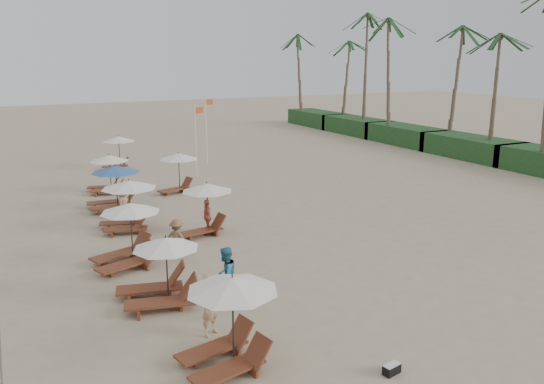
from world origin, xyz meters
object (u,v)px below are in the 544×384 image
beachgoer_far_b (123,204)px  inland_station_0 (204,204)px  beachgoer_mid_a (225,275)px  lounger_station_0 (225,323)px  beachgoer_far_a (207,216)px  beachgoer_near (211,304)px  inland_station_1 (177,168)px  lounger_station_1 (158,275)px  lounger_station_5 (107,173)px  beachgoer_mid_b (177,238)px  inland_station_2 (117,147)px  lounger_station_2 (124,238)px  lounger_station_4 (112,188)px  duffel_bag (392,369)px  lounger_station_3 (126,204)px  flag_pole_near (196,137)px

beachgoer_far_b → inland_station_0: bearing=-113.7°
beachgoer_mid_a → lounger_station_0: bearing=32.5°
beachgoer_far_a → beachgoer_near: bearing=-8.6°
inland_station_1 → beachgoer_far_a: (-1.11, -7.86, -0.66)m
inland_station_0 → beachgoer_far_a: bearing=29.0°
lounger_station_1 → lounger_station_5: lounger_station_5 is taller
lounger_station_5 → beachgoer_mid_b: (0.39, -11.85, -0.39)m
inland_station_2 → beachgoer_far_b: size_ratio=1.69×
lounger_station_2 → inland_station_0: size_ratio=1.01×
lounger_station_4 → beachgoer_far_b: (0.12, -1.91, -0.38)m
beachgoer_mid_a → duffel_bag: beachgoer_mid_a is taller
duffel_bag → inland_station_0: bearing=91.5°
lounger_station_1 → inland_station_2: size_ratio=1.05×
lounger_station_4 → lounger_station_0: bearing=-91.4°
lounger_station_4 → inland_station_2: lounger_station_4 is taller
lounger_station_3 → inland_station_2: (2.56, 14.29, 0.24)m
inland_station_1 → flag_pole_near: 4.24m
lounger_station_5 → inland_station_0: inland_station_0 is taller
lounger_station_2 → beachgoer_far_b: lounger_station_2 is taller
lounger_station_3 → duffel_bag: bearing=-77.4°
lounger_station_0 → beachgoer_mid_b: 8.09m
lounger_station_2 → duffel_bag: 11.03m
lounger_station_5 → inland_station_2: (1.98, 6.71, 0.33)m
lounger_station_1 → beachgoer_far_a: size_ratio=1.73×
lounger_station_1 → lounger_station_4: size_ratio=0.97×
beachgoer_far_a → flag_pole_near: bearing=173.9°
lounger_station_0 → lounger_station_1: bearing=96.3°
duffel_bag → flag_pole_near: 23.92m
lounger_station_1 → duffel_bag: size_ratio=5.35×
lounger_station_0 → lounger_station_4: (0.41, 16.08, -0.07)m
lounger_station_4 → duffel_bag: bearing=-80.4°
lounger_station_0 → beachgoer_far_b: 14.18m
beachgoer_mid_a → lounger_station_4: bearing=-120.5°
lounger_station_3 → beachgoer_mid_a: size_ratio=1.46×
lounger_station_5 → beachgoer_far_a: 9.91m
beachgoer_mid_a → beachgoer_mid_b: beachgoer_mid_a is taller
lounger_station_4 → lounger_station_1: bearing=-94.3°
inland_station_2 → beachgoer_far_b: (-2.31, -12.38, -0.74)m
lounger_station_1 → beachgoer_far_a: 7.01m
lounger_station_5 → inland_station_1: bearing=-25.8°
beachgoer_near → beachgoer_mid_a: 2.16m
inland_station_0 → flag_pole_near: bearing=72.3°
lounger_station_2 → beachgoer_far_b: bearing=78.6°
lounger_station_2 → beachgoer_mid_a: lounger_station_2 is taller
lounger_station_3 → flag_pole_near: flag_pole_near is taller
lounger_station_5 → beachgoer_near: size_ratio=1.35×
lounger_station_2 → inland_station_0: (3.90, 2.14, 0.31)m
beachgoer_far_a → flag_pole_near: size_ratio=0.33×
lounger_station_5 → beachgoer_mid_a: (0.58, -16.32, -0.25)m
beachgoer_near → beachgoer_mid_b: 6.36m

